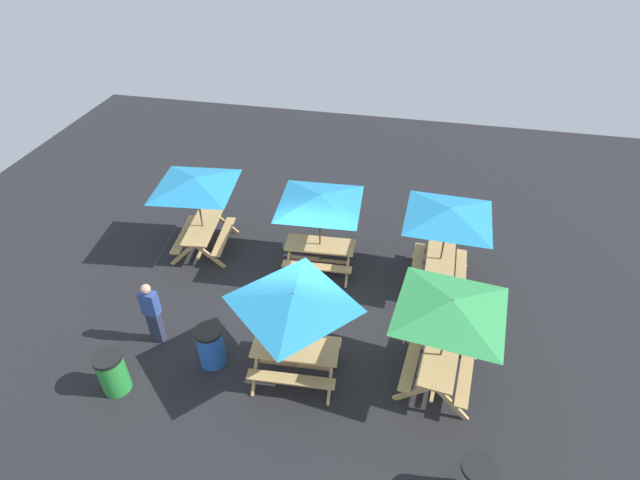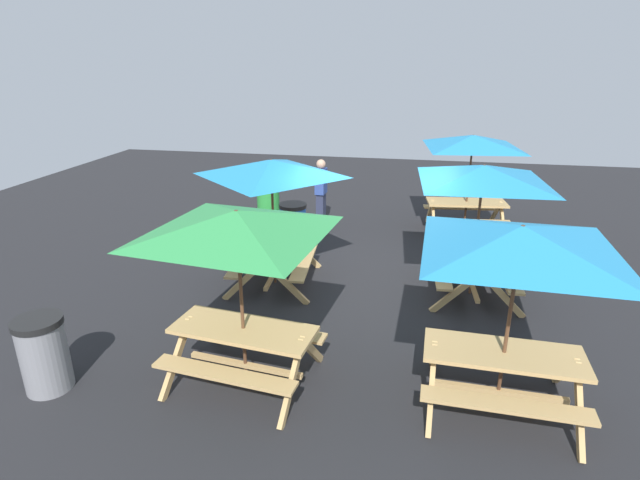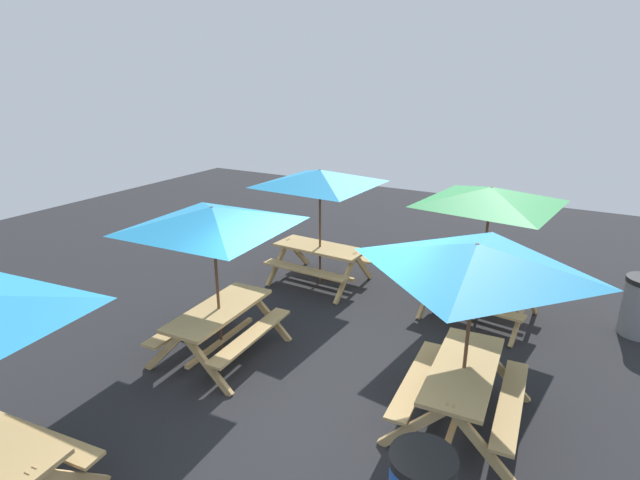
{
  "view_description": "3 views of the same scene",
  "coord_description": "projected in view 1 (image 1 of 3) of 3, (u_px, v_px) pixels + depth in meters",
  "views": [
    {
      "loc": [
        -2.16,
        8.32,
        8.74
      ],
      "look_at": [
        -0.05,
        -1.76,
        0.9
      ],
      "focal_mm": 28.0,
      "sensor_mm": 36.0,
      "label": 1
    },
    {
      "loc": [
        -8.38,
        -0.65,
        3.96
      ],
      "look_at": [
        -0.28,
        0.91,
        0.9
      ],
      "focal_mm": 28.0,
      "sensor_mm": 36.0,
      "label": 2
    },
    {
      "loc": [
        4.96,
        2.76,
        4.05
      ],
      "look_at": [
        -3.15,
        -1.8,
        0.9
      ],
      "focal_mm": 28.0,
      "sensor_mm": 36.0,
      "label": 3
    }
  ],
  "objects": [
    {
      "name": "ground_plane",
      "position": [
        303.0,
        312.0,
        12.12
      ],
      "size": [
        24.0,
        24.0,
        0.0
      ],
      "primitive_type": "plane",
      "color": "#232326",
      "rests_on": "ground"
    },
    {
      "name": "trash_bin_blue",
      "position": [
        211.0,
        346.0,
        10.63
      ],
      "size": [
        0.59,
        0.59,
        0.98
      ],
      "color": "blue",
      "rests_on": "ground"
    },
    {
      "name": "person_standing",
      "position": [
        152.0,
        312.0,
        10.9
      ],
      "size": [
        0.38,
        0.25,
        1.67
      ],
      "rotation": [
        0.0,
        0.0,
        3.06
      ],
      "color": "#2D334C",
      "rests_on": "ground"
    },
    {
      "name": "picnic_table_4",
      "position": [
        450.0,
        312.0,
        9.36
      ],
      "size": [
        2.8,
        2.8,
        2.34
      ],
      "rotation": [
        0.0,
        0.0,
        1.44
      ],
      "color": "tan",
      "rests_on": "ground"
    },
    {
      "name": "picnic_table_0",
      "position": [
        196.0,
        188.0,
        12.92
      ],
      "size": [
        2.81,
        2.81,
        2.34
      ],
      "rotation": [
        0.0,
        0.0,
        1.68
      ],
      "color": "tan",
      "rests_on": "ground"
    },
    {
      "name": "trash_bin_green",
      "position": [
        112.0,
        372.0,
        10.08
      ],
      "size": [
        0.59,
        0.59,
        0.98
      ],
      "color": "green",
      "rests_on": "ground"
    },
    {
      "name": "picnic_table_3",
      "position": [
        293.0,
        305.0,
        9.5
      ],
      "size": [
        2.12,
        2.12,
        2.34
      ],
      "rotation": [
        0.0,
        0.0,
        0.06
      ],
      "color": "tan",
      "rests_on": "ground"
    },
    {
      "name": "picnic_table_2",
      "position": [
        448.0,
        219.0,
        11.8
      ],
      "size": [
        2.83,
        2.83,
        2.34
      ],
      "rotation": [
        0.0,
        0.0,
        1.53
      ],
      "color": "tan",
      "rests_on": "ground"
    },
    {
      "name": "picnic_table_1",
      "position": [
        320.0,
        205.0,
        12.28
      ],
      "size": [
        2.82,
        2.82,
        2.34
      ],
      "rotation": [
        0.0,
        0.0,
        0.05
      ],
      "color": "tan",
      "rests_on": "ground"
    }
  ]
}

